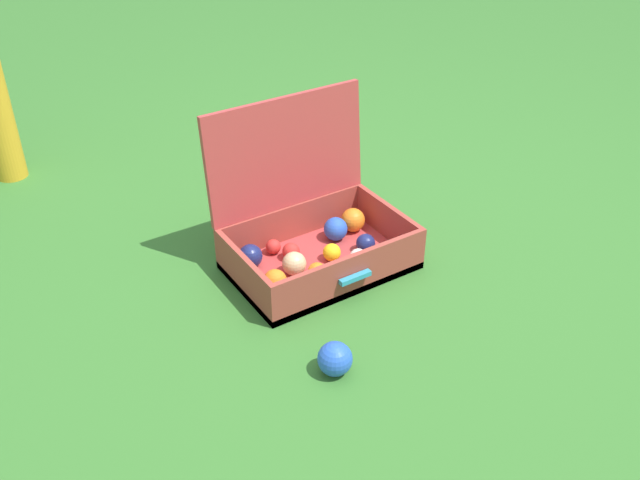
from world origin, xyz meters
The scene contains 3 objects.
ground_plane centered at (0.00, 0.00, 0.00)m, with size 16.00×16.00×0.00m, color #336B28.
open_suitcase centered at (-0.07, 0.06, 0.11)m, with size 0.57×0.44×0.52m.
stray_ball_on_grass centered at (-0.30, -0.42, 0.05)m, with size 0.10×0.10×0.10m, color blue.
Camera 1 is at (-1.12, -1.62, 1.38)m, focal length 40.21 mm.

